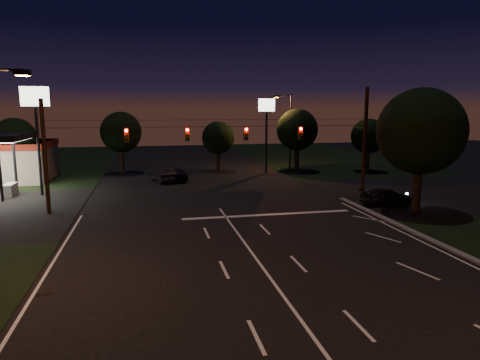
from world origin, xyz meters
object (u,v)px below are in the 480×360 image
object	(u,v)px
utility_pole_right	(362,199)
car_cross	(388,197)
tree_right_near	(420,132)
car_oncoming_a	(175,174)
car_oncoming_b	(162,174)

from	to	relation	value
utility_pole_right	car_cross	distance (m)	2.71
utility_pole_right	tree_right_near	world-z (taller)	tree_right_near
car_oncoming_a	utility_pole_right	bearing A→B (deg)	121.50
tree_right_near	car_oncoming_a	world-z (taller)	tree_right_near
tree_right_near	car_oncoming_a	distance (m)	23.80
utility_pole_right	car_oncoming_a	world-z (taller)	utility_pole_right
utility_pole_right	car_cross	bearing A→B (deg)	-72.26
car_oncoming_b	car_cross	world-z (taller)	car_oncoming_b
tree_right_near	car_oncoming_b	size ratio (longest dim) A/B	1.93
utility_pole_right	car_oncoming_b	bearing A→B (deg)	142.64
car_oncoming_a	car_cross	size ratio (longest dim) A/B	0.94
car_oncoming_b	utility_pole_right	bearing A→B (deg)	127.53
utility_pole_right	car_oncoming_b	world-z (taller)	utility_pole_right
utility_pole_right	car_cross	world-z (taller)	utility_pole_right
car_oncoming_b	car_cross	size ratio (longest dim) A/B	1.06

